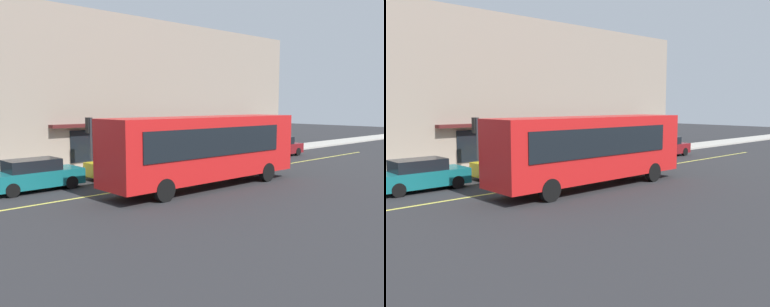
# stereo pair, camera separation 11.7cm
# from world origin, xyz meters

# --- Properties ---
(ground) EXTENTS (120.00, 120.00, 0.00)m
(ground) POSITION_xyz_m (0.00, 0.00, 0.00)
(ground) COLOR #28282B
(sidewalk) EXTENTS (80.00, 2.88, 0.15)m
(sidewalk) POSITION_xyz_m (0.00, 5.71, 0.07)
(sidewalk) COLOR #B2ADA3
(sidewalk) RESTS_ON ground
(lane_centre_stripe) EXTENTS (36.00, 0.16, 0.01)m
(lane_centre_stripe) POSITION_xyz_m (0.00, 0.00, 0.00)
(lane_centre_stripe) COLOR #D8D14C
(lane_centre_stripe) RESTS_ON ground
(storefront_building) EXTENTS (26.58, 8.88, 9.98)m
(storefront_building) POSITION_xyz_m (2.82, 11.28, 4.98)
(storefront_building) COLOR gray
(storefront_building) RESTS_ON ground
(bus) EXTENTS (11.13, 2.61, 3.50)m
(bus) POSITION_xyz_m (-2.52, -1.98, 1.99)
(bus) COLOR red
(bus) RESTS_ON ground
(traffic_light) EXTENTS (0.30, 0.52, 3.20)m
(traffic_light) POSITION_xyz_m (-5.00, 5.01, 2.53)
(traffic_light) COLOR #2D2D33
(traffic_light) RESTS_ON sidewalk
(car_yellow) EXTENTS (4.32, 1.90, 1.52)m
(car_yellow) POSITION_xyz_m (-3.93, 3.03, 0.74)
(car_yellow) COLOR yellow
(car_yellow) RESTS_ON ground
(car_maroon) EXTENTS (4.30, 1.86, 1.52)m
(car_maroon) POSITION_xyz_m (10.49, 3.02, 0.74)
(car_maroon) COLOR maroon
(car_maroon) RESTS_ON ground
(car_teal) EXTENTS (4.32, 1.90, 1.52)m
(car_teal) POSITION_xyz_m (-9.13, 2.92, 0.74)
(car_teal) COLOR #14666B
(car_teal) RESTS_ON ground
(pedestrian_mid_block) EXTENTS (0.34, 0.34, 1.80)m
(pedestrian_mid_block) POSITION_xyz_m (8.10, 6.10, 1.24)
(pedestrian_mid_block) COLOR black
(pedestrian_mid_block) RESTS_ON sidewalk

